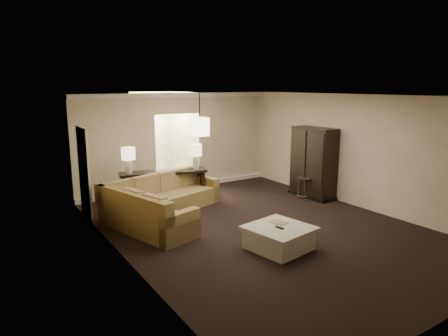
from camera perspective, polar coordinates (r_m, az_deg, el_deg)
ground at (r=8.71m, az=5.50°, el=-8.54°), size 8.00×8.00×0.00m
wall_back at (r=11.68m, az=-6.59°, el=3.75°), size 6.00×0.04×2.80m
wall_left at (r=6.91m, az=-14.24°, el=-2.10°), size 0.04×8.00×2.80m
wall_right at (r=10.43m, az=18.74°, el=2.24°), size 0.04×8.00×2.80m
ceiling at (r=8.17m, az=5.89°, el=10.21°), size 6.00×8.00×0.02m
crown_molding at (r=11.53m, az=-6.64°, el=10.28°), size 6.00×0.10×0.12m
baseboard at (r=11.90m, az=-6.33°, el=-2.68°), size 6.00×0.10×0.12m
side_door at (r=9.63m, az=-19.32°, el=-0.67°), size 0.05×0.90×2.10m
foyer at (r=12.90m, az=-9.22°, el=3.99°), size 1.44×2.02×2.80m
sectional_sofa at (r=9.29m, az=-9.04°, el=-4.97°), size 3.18×3.04×0.90m
coffee_table at (r=7.63m, az=7.87°, el=-9.80°), size 1.24×1.24×0.45m
console_table at (r=10.41m, az=-8.61°, el=-2.29°), size 2.27×1.03×0.85m
armoire at (r=11.09m, az=12.61°, el=0.56°), size 0.57×1.32×1.91m
drink_table at (r=10.95m, az=11.40°, el=-2.21°), size 0.46×0.46×0.58m
table_lamp_left at (r=10.14m, az=-13.50°, el=1.66°), size 0.34×0.34×0.65m
table_lamp_right at (r=10.43m, az=-4.11°, el=2.23°), size 0.34×0.34×0.65m
pendant_light at (r=10.47m, az=-3.49°, el=5.93°), size 0.38×0.38×1.09m
person at (r=13.01m, az=-11.46°, el=2.63°), size 0.81×0.62×2.00m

